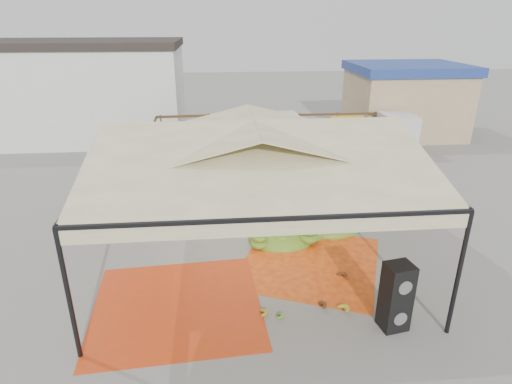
{
  "coord_description": "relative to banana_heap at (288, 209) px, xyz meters",
  "views": [
    {
      "loc": [
        -0.99,
        -11.26,
        6.58
      ],
      "look_at": [
        0.2,
        1.5,
        1.3
      ],
      "focal_mm": 30.0,
      "sensor_mm": 36.0,
      "label": 1
    }
  ],
  "objects": [
    {
      "name": "vendor",
      "position": [
        -2.32,
        3.83,
        0.23
      ],
      "size": [
        0.63,
        0.45,
        1.61
      ],
      "primitive_type": "imported",
      "rotation": [
        0.0,
        0.0,
        3.26
      ],
      "color": "gray",
      "rests_on": "ground"
    },
    {
      "name": "hand_yellow_a",
      "position": [
        0.52,
        -4.75,
        -0.46
      ],
      "size": [
        0.58,
        0.53,
        0.22
      ],
      "primitive_type": "ellipsoid",
      "rotation": [
        0.0,
        0.0,
        0.37
      ],
      "color": "gold",
      "rests_on": "ground"
    },
    {
      "name": "hand_red_b",
      "position": [
        0.9,
        -3.33,
        -0.47
      ],
      "size": [
        0.55,
        0.53,
        0.2
      ],
      "primitive_type": "ellipsoid",
      "rotation": [
        0.0,
        0.0,
        0.55
      ],
      "color": "#572C14",
      "rests_on": "ground"
    },
    {
      "name": "hand_green",
      "position": [
        -1.04,
        -4.81,
        -0.48
      ],
      "size": [
        0.42,
        0.37,
        0.17
      ],
      "primitive_type": "ellipsoid",
      "rotation": [
        0.0,
        0.0,
        -0.16
      ],
      "color": "#3F811B",
      "rests_on": "ground"
    },
    {
      "name": "truck_right",
      "position": [
        4.95,
        7.66,
        0.67
      ],
      "size": [
        5.85,
        2.08,
        2.0
      ],
      "rotation": [
        0.0,
        0.0,
        0.01
      ],
      "color": "#4E391A",
      "rests_on": "ground"
    },
    {
      "name": "building_tan",
      "position": [
        8.69,
        11.34,
        1.51
      ],
      "size": [
        6.3,
        5.3,
        4.1
      ],
      "color": "tan",
      "rests_on": "ground"
    },
    {
      "name": "hand_red_a",
      "position": [
        0.04,
        -4.53,
        -0.47
      ],
      "size": [
        0.46,
        0.38,
        0.2
      ],
      "primitive_type": "ellipsoid",
      "rotation": [
        0.0,
        0.0,
        0.08
      ],
      "color": "#5C3015",
      "rests_on": "ground"
    },
    {
      "name": "tarp_right",
      "position": [
        0.24,
        -2.46,
        -0.56
      ],
      "size": [
        4.89,
        5.0,
        0.01
      ],
      "primitive_type": "cube",
      "rotation": [
        0.0,
        0.0,
        -0.38
      ],
      "color": "orange",
      "rests_on": "ground"
    },
    {
      "name": "hand_yellow_b",
      "position": [
        -1.43,
        -4.69,
        -0.47
      ],
      "size": [
        0.46,
        0.38,
        0.21
      ],
      "primitive_type": "ellipsoid",
      "rotation": [
        0.0,
        0.0,
        -0.01
      ],
      "color": "#B39023",
      "rests_on": "ground"
    },
    {
      "name": "banana_heap",
      "position": [
        0.0,
        0.0,
        0.0
      ],
      "size": [
        6.35,
        5.71,
        1.14
      ],
      "primitive_type": "ellipsoid",
      "rotation": [
        0.0,
        0.0,
        0.29
      ],
      "color": "#477117",
      "rests_on": "ground"
    },
    {
      "name": "building_white",
      "position": [
        -11.31,
        12.34,
        2.14
      ],
      "size": [
        14.3,
        6.3,
        5.4
      ],
      "color": "silver",
      "rests_on": "ground"
    },
    {
      "name": "speaker_stack",
      "position": [
        1.53,
        -5.36,
        0.25
      ],
      "size": [
        0.67,
        0.61,
        1.63
      ],
      "rotation": [
        0.0,
        0.0,
        0.18
      ],
      "color": "black",
      "rests_on": "ground"
    },
    {
      "name": "tarp_left",
      "position": [
        -3.42,
        -4.14,
        -0.56
      ],
      "size": [
        4.27,
        4.09,
        0.01
      ],
      "primitive_type": "cube",
      "rotation": [
        0.0,
        0.0,
        0.07
      ],
      "color": "red",
      "rests_on": "ground"
    },
    {
      "name": "truck_left",
      "position": [
        -1.51,
        6.59,
        0.84
      ],
      "size": [
        6.76,
        2.57,
        2.29
      ],
      "rotation": [
        0.0,
        0.0,
        0.04
      ],
      "color": "#4E361A",
      "rests_on": "ground"
    },
    {
      "name": "hanging_bunches",
      "position": [
        -0.08,
        -0.49,
        2.05
      ],
      "size": [
        4.74,
        0.24,
        0.2
      ],
      "color": "#4B7217",
      "rests_on": "ground"
    },
    {
      "name": "canopy_tent",
      "position": [
        -1.31,
        -1.66,
        2.73
      ],
      "size": [
        8.1,
        8.1,
        4.0
      ],
      "color": "black",
      "rests_on": "ground"
    },
    {
      "name": "banana_leaves",
      "position": [
        -4.0,
        0.65,
        -0.57
      ],
      "size": [
        0.96,
        1.36,
        3.7
      ],
      "primitive_type": null,
      "color": "#27691C",
      "rests_on": "ground"
    },
    {
      "name": "ground",
      "position": [
        -1.31,
        -1.66,
        -0.57
      ],
      "size": [
        90.0,
        90.0,
        0.0
      ],
      "primitive_type": "plane",
      "color": "slate",
      "rests_on": "ground"
    }
  ]
}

